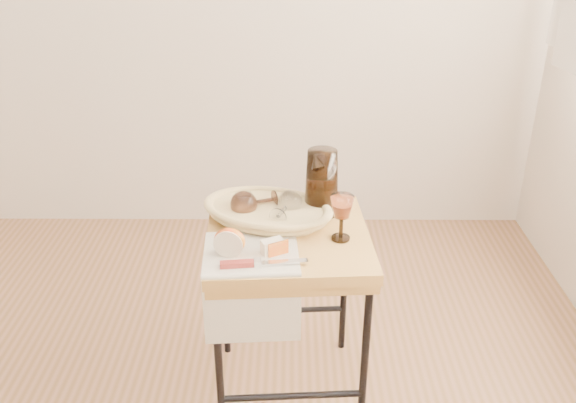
# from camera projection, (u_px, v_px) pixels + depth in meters

# --- Properties ---
(side_table) EXTENTS (0.53, 0.53, 0.64)m
(side_table) POSITION_uv_depth(u_px,v_px,m) (288.00, 317.00, 2.05)
(side_table) COLOR brown
(side_table) RESTS_ON floor
(tea_towel) EXTENTS (0.29, 0.27, 0.01)m
(tea_towel) POSITION_uv_depth(u_px,v_px,m) (251.00, 253.00, 1.80)
(tea_towel) COLOR white
(tea_towel) RESTS_ON side_table
(bread_basket) EXTENTS (0.43, 0.36, 0.05)m
(bread_basket) POSITION_uv_depth(u_px,v_px,m) (268.00, 213.00, 1.98)
(bread_basket) COLOR tan
(bread_basket) RESTS_ON side_table
(goblet_lying_a) EXTENTS (0.16, 0.13, 0.09)m
(goblet_lying_a) POSITION_uv_depth(u_px,v_px,m) (257.00, 202.00, 1.98)
(goblet_lying_a) COLOR brown
(goblet_lying_a) RESTS_ON bread_basket
(goblet_lying_b) EXTENTS (0.12, 0.15, 0.08)m
(goblet_lying_b) POSITION_uv_depth(u_px,v_px,m) (285.00, 208.00, 1.94)
(goblet_lying_b) COLOR white
(goblet_lying_b) RESTS_ON bread_basket
(pitcher) EXTENTS (0.24, 0.28, 0.26)m
(pitcher) POSITION_uv_depth(u_px,v_px,m) (322.00, 182.00, 1.98)
(pitcher) COLOR black
(pitcher) RESTS_ON side_table
(wine_goblet) EXTENTS (0.08, 0.08, 0.15)m
(wine_goblet) POSITION_uv_depth(u_px,v_px,m) (342.00, 218.00, 1.84)
(wine_goblet) COLOR white
(wine_goblet) RESTS_ON side_table
(apple_half) EXTENTS (0.10, 0.06, 0.08)m
(apple_half) POSITION_uv_depth(u_px,v_px,m) (230.00, 241.00, 1.77)
(apple_half) COLOR red
(apple_half) RESTS_ON tea_towel
(apple_wedge) EXTENTS (0.07, 0.06, 0.04)m
(apple_wedge) POSITION_uv_depth(u_px,v_px,m) (272.00, 246.00, 1.78)
(apple_wedge) COLOR #F9E8C7
(apple_wedge) RESTS_ON tea_towel
(table_knife) EXTENTS (0.24, 0.05, 0.02)m
(table_knife) POSITION_uv_depth(u_px,v_px,m) (260.00, 262.00, 1.73)
(table_knife) COLOR silver
(table_knife) RESTS_ON tea_towel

